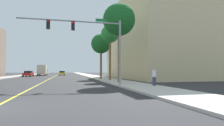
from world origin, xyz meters
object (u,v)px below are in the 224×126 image
object	(u,v)px
car_yellow	(62,73)
palm_mid	(110,35)
pedestrian	(154,77)
car_red	(28,74)
traffic_signal_mast	(91,36)
delivery_truck	(42,70)
palm_near	(119,20)
palm_far	(101,44)

from	to	relation	value
car_yellow	palm_mid	bearing A→B (deg)	-80.53
car_yellow	pedestrian	distance (m)	47.88
car_red	car_yellow	bearing A→B (deg)	-124.04
traffic_signal_mast	delivery_truck	size ratio (longest dim) A/B	1.21
palm_mid	car_red	xyz separation A→B (m)	(-15.59, 24.92, -6.06)
palm_near	pedestrian	bearing A→B (deg)	-68.33
car_yellow	car_red	distance (m)	13.68
palm_far	car_red	xyz separation A→B (m)	(-15.34, 18.86, -5.49)
palm_near	delivery_truck	size ratio (longest dim) A/B	1.16
car_red	delivery_truck	size ratio (longest dim) A/B	0.56
palm_near	car_yellow	distance (m)	43.17
palm_far	car_yellow	world-z (taller)	palm_far
palm_near	pedestrian	xyz separation A→B (m)	(1.97, -4.95, -6.44)
palm_near	palm_far	bearing A→B (deg)	89.63
traffic_signal_mast	car_yellow	distance (m)	45.41
palm_far	car_red	world-z (taller)	palm_far
palm_near	palm_far	size ratio (longest dim) A/B	1.16
palm_mid	pedestrian	distance (m)	12.59
palm_mid	car_yellow	xyz separation A→B (m)	(-7.52, 35.97, -6.09)
traffic_signal_mast	pedestrian	distance (m)	7.11
palm_mid	car_yellow	bearing A→B (deg)	101.81
palm_mid	delivery_truck	xyz separation A→B (m)	(-13.26, 34.09, -5.15)
car_yellow	palm_far	bearing A→B (deg)	-78.67
palm_mid	delivery_truck	distance (m)	36.93
delivery_truck	pedestrian	world-z (taller)	delivery_truck
palm_near	pedestrian	size ratio (longest dim) A/B	5.61
traffic_signal_mast	pedestrian	xyz separation A→B (m)	(5.62, -1.90, -3.91)
palm_near	palm_far	xyz separation A→B (m)	(0.08, 12.12, -1.15)
car_red	delivery_truck	xyz separation A→B (m)	(2.33, 9.17, 0.91)
palm_near	car_red	distance (m)	35.17
traffic_signal_mast	palm_near	size ratio (longest dim) A/B	1.04
traffic_signal_mast	pedestrian	bearing A→B (deg)	-18.70
car_yellow	car_red	xyz separation A→B (m)	(-8.07, -11.05, 0.03)
palm_mid	car_red	size ratio (longest dim) A/B	1.82
palm_near	palm_far	distance (m)	12.18
palm_near	car_red	world-z (taller)	palm_near
palm_near	delivery_truck	bearing A→B (deg)	107.86
palm_far	pedestrian	size ratio (longest dim) A/B	4.83
car_red	palm_near	bearing A→B (deg)	118.32
palm_near	car_red	bearing A→B (deg)	116.23
delivery_truck	palm_near	bearing A→B (deg)	-73.29
palm_far	delivery_truck	size ratio (longest dim) A/B	1.00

